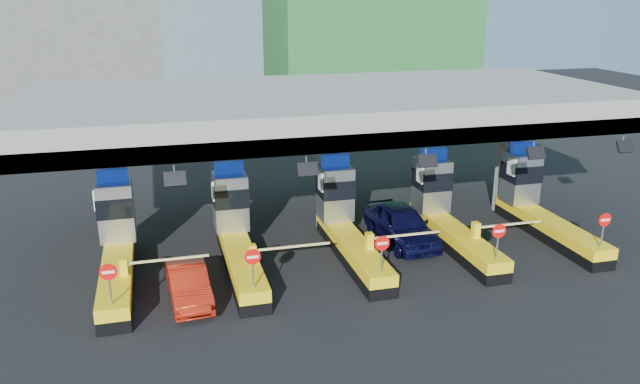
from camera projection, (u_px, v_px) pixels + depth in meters
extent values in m
plane|color=black|center=(346.00, 251.00, 28.78)|extent=(120.00, 120.00, 0.00)
cube|color=slate|center=(329.00, 106.00, 29.64)|extent=(28.00, 12.00, 1.50)
cube|color=#4C4C49|center=(368.00, 140.00, 24.51)|extent=(28.00, 0.60, 0.70)
cube|color=slate|center=(116.00, 193.00, 28.25)|extent=(1.00, 1.00, 5.50)
cube|color=slate|center=(328.00, 176.00, 30.70)|extent=(1.00, 1.00, 5.50)
cube|color=slate|center=(509.00, 163.00, 33.16)|extent=(1.00, 1.00, 5.50)
cylinder|color=slate|center=(174.00, 168.00, 22.85)|extent=(0.06, 0.06, 0.50)
cube|color=black|center=(175.00, 179.00, 22.78)|extent=(0.80, 0.38, 0.54)
cylinder|color=slate|center=(306.00, 159.00, 24.08)|extent=(0.06, 0.06, 0.50)
cube|color=black|center=(308.00, 169.00, 24.01)|extent=(0.80, 0.38, 0.54)
cylinder|color=slate|center=(426.00, 151.00, 25.31)|extent=(0.06, 0.06, 0.50)
cube|color=black|center=(427.00, 161.00, 25.23)|extent=(0.80, 0.38, 0.54)
cylinder|color=slate|center=(534.00, 144.00, 26.54)|extent=(0.06, 0.06, 0.50)
cube|color=black|center=(536.00, 153.00, 26.46)|extent=(0.80, 0.38, 0.54)
cylinder|color=slate|center=(623.00, 138.00, 27.65)|extent=(0.06, 0.06, 0.50)
cube|color=black|center=(625.00, 146.00, 27.57)|extent=(0.80, 0.38, 0.54)
cube|color=black|center=(118.00, 280.00, 25.33)|extent=(1.20, 8.00, 0.50)
cube|color=#E5B70C|center=(117.00, 269.00, 25.18)|extent=(1.20, 8.00, 0.50)
cube|color=#9EA3A8|center=(116.00, 210.00, 27.28)|extent=(1.50, 1.50, 2.60)
cube|color=black|center=(115.00, 204.00, 27.17)|extent=(1.56, 1.56, 0.90)
cube|color=#0C2DBF|center=(112.00, 176.00, 26.80)|extent=(1.30, 0.35, 0.55)
cube|color=white|center=(95.00, 199.00, 26.59)|extent=(0.06, 0.70, 0.90)
cylinder|color=slate|center=(110.00, 287.00, 21.59)|extent=(0.07, 0.07, 1.30)
cylinder|color=red|center=(108.00, 272.00, 21.38)|extent=(0.60, 0.04, 0.60)
cube|color=white|center=(108.00, 272.00, 21.36)|extent=(0.42, 0.02, 0.10)
cube|color=#E5B70C|center=(124.00, 266.00, 23.98)|extent=(0.30, 0.35, 0.70)
cube|color=white|center=(167.00, 259.00, 24.35)|extent=(3.20, 0.08, 0.08)
cube|color=black|center=(241.00, 267.00, 26.56)|extent=(1.20, 8.00, 0.50)
cube|color=#E5B70C|center=(240.00, 256.00, 26.41)|extent=(1.20, 8.00, 0.50)
cube|color=#9EA3A8|center=(230.00, 201.00, 28.51)|extent=(1.50, 1.50, 2.60)
cube|color=black|center=(230.00, 195.00, 28.40)|extent=(1.56, 1.56, 0.90)
cube|color=#0C2DBF|center=(229.00, 168.00, 28.03)|extent=(1.30, 0.35, 0.55)
cube|color=white|center=(213.00, 190.00, 27.82)|extent=(0.06, 0.70, 0.90)
cylinder|color=slate|center=(253.00, 272.00, 22.82)|extent=(0.07, 0.07, 1.30)
cylinder|color=red|center=(253.00, 257.00, 22.61)|extent=(0.60, 0.04, 0.60)
cube|color=white|center=(253.00, 257.00, 22.59)|extent=(0.42, 0.02, 0.10)
cube|color=#E5B70C|center=(252.00, 253.00, 25.21)|extent=(0.30, 0.35, 0.70)
cube|color=white|center=(292.00, 247.00, 25.58)|extent=(3.20, 0.08, 0.08)
cube|color=black|center=(352.00, 255.00, 27.79)|extent=(1.20, 8.00, 0.50)
cube|color=#E5B70C|center=(353.00, 244.00, 27.64)|extent=(1.20, 8.00, 0.50)
cube|color=#9EA3A8|center=(335.00, 192.00, 29.74)|extent=(1.50, 1.50, 2.60)
cube|color=black|center=(335.00, 186.00, 29.63)|extent=(1.56, 1.56, 0.90)
cube|color=#0C2DBF|center=(335.00, 160.00, 29.26)|extent=(1.30, 0.35, 0.55)
cube|color=white|center=(321.00, 181.00, 29.05)|extent=(0.06, 0.70, 0.90)
cylinder|color=slate|center=(381.00, 257.00, 24.05)|extent=(0.07, 0.07, 1.30)
cylinder|color=red|center=(382.00, 243.00, 23.84)|extent=(0.60, 0.04, 0.60)
cube|color=white|center=(382.00, 243.00, 23.82)|extent=(0.42, 0.02, 0.10)
cube|color=#E5B70C|center=(369.00, 241.00, 26.43)|extent=(0.30, 0.35, 0.70)
cube|color=white|center=(406.00, 235.00, 26.81)|extent=(3.20, 0.08, 0.08)
cube|color=black|center=(455.00, 244.00, 29.02)|extent=(1.20, 8.00, 0.50)
cube|color=#E5B70C|center=(455.00, 234.00, 28.86)|extent=(1.20, 8.00, 0.50)
cube|color=#9EA3A8|center=(432.00, 184.00, 30.97)|extent=(1.50, 1.50, 2.60)
cube|color=black|center=(432.00, 179.00, 30.86)|extent=(1.56, 1.56, 0.90)
cube|color=#0C2DBF|center=(433.00, 154.00, 30.48)|extent=(1.30, 0.35, 0.55)
cube|color=white|center=(420.00, 174.00, 30.28)|extent=(0.06, 0.70, 0.90)
cylinder|color=slate|center=(497.00, 244.00, 25.28)|extent=(0.07, 0.07, 1.30)
cylinder|color=red|center=(499.00, 231.00, 25.07)|extent=(0.60, 0.04, 0.60)
cube|color=white|center=(499.00, 231.00, 25.04)|extent=(0.42, 0.02, 0.10)
cube|color=#E5B70C|center=(476.00, 230.00, 27.66)|extent=(0.30, 0.35, 0.70)
cube|color=white|center=(509.00, 224.00, 28.04)|extent=(3.20, 0.08, 0.08)
cube|color=black|center=(549.00, 233.00, 30.25)|extent=(1.20, 8.00, 0.50)
cube|color=#E5B70C|center=(550.00, 224.00, 30.09)|extent=(1.20, 8.00, 0.50)
cube|color=#9EA3A8|center=(521.00, 177.00, 32.20)|extent=(1.50, 1.50, 2.60)
cube|color=black|center=(521.00, 172.00, 32.09)|extent=(1.56, 1.56, 0.90)
cube|color=#0C2DBF|center=(524.00, 147.00, 31.71)|extent=(1.30, 0.35, 0.55)
cube|color=white|center=(511.00, 167.00, 31.51)|extent=(0.06, 0.70, 0.90)
cylinder|color=slate|center=(603.00, 233.00, 26.51)|extent=(0.07, 0.07, 1.30)
cylinder|color=red|center=(605.00, 220.00, 26.30)|extent=(0.60, 0.04, 0.60)
cube|color=white|center=(605.00, 220.00, 26.27)|extent=(0.42, 0.02, 0.10)
cube|color=#E5B70C|center=(573.00, 220.00, 28.89)|extent=(0.30, 0.35, 0.70)
cube|color=white|center=(604.00, 215.00, 29.27)|extent=(3.20, 0.08, 0.08)
cube|color=#4C4C49|center=(78.00, 21.00, 55.71)|extent=(14.00, 10.00, 18.00)
imported|color=black|center=(401.00, 224.00, 29.60)|extent=(2.43, 5.43, 1.81)
imported|color=#A21C0C|center=(188.00, 284.00, 24.02)|extent=(1.71, 4.23, 1.37)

